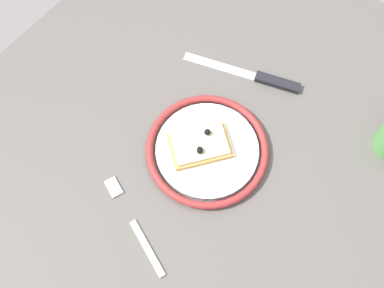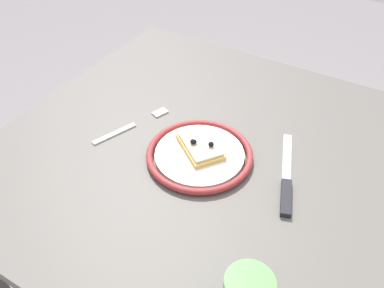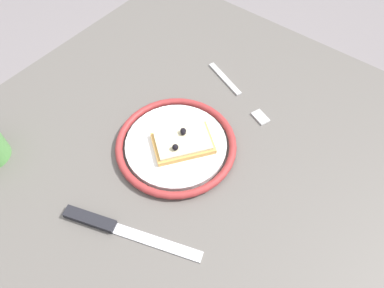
{
  "view_description": "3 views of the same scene",
  "coord_description": "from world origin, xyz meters",
  "px_view_note": "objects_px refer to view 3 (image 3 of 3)",
  "views": [
    {
      "loc": [
        -0.32,
        -0.23,
        1.58
      ],
      "look_at": [
        -0.05,
        -0.01,
        0.77
      ],
      "focal_mm": 45.88,
      "sensor_mm": 36.0,
      "label": 1
    },
    {
      "loc": [
        0.28,
        -0.59,
        1.34
      ],
      "look_at": [
        -0.06,
        -0.01,
        0.75
      ],
      "focal_mm": 38.25,
      "sensor_mm": 36.0,
      "label": 2
    },
    {
      "loc": [
        0.25,
        0.23,
        1.29
      ],
      "look_at": [
        -0.04,
        -0.0,
        0.76
      ],
      "focal_mm": 32.86,
      "sensor_mm": 36.0,
      "label": 3
    }
  ],
  "objects_px": {
    "knife": "(108,225)",
    "fork": "(237,92)",
    "plate": "(176,145)",
    "pizza_slice_near": "(183,142)",
    "dining_table": "(179,192)"
  },
  "relations": [
    {
      "from": "knife",
      "to": "fork",
      "type": "bearing_deg",
      "value": -179.99
    },
    {
      "from": "pizza_slice_near",
      "to": "knife",
      "type": "height_order",
      "value": "pizza_slice_near"
    },
    {
      "from": "dining_table",
      "to": "pizza_slice_near",
      "type": "distance_m",
      "value": 0.13
    },
    {
      "from": "dining_table",
      "to": "knife",
      "type": "height_order",
      "value": "knife"
    },
    {
      "from": "plate",
      "to": "fork",
      "type": "bearing_deg",
      "value": 176.05
    },
    {
      "from": "pizza_slice_near",
      "to": "knife",
      "type": "distance_m",
      "value": 0.2
    },
    {
      "from": "plate",
      "to": "knife",
      "type": "relative_size",
      "value": 0.98
    },
    {
      "from": "pizza_slice_near",
      "to": "knife",
      "type": "relative_size",
      "value": 0.56
    },
    {
      "from": "fork",
      "to": "knife",
      "type": "bearing_deg",
      "value": 0.01
    },
    {
      "from": "knife",
      "to": "pizza_slice_near",
      "type": "bearing_deg",
      "value": -179.88
    },
    {
      "from": "dining_table",
      "to": "pizza_slice_near",
      "type": "height_order",
      "value": "pizza_slice_near"
    },
    {
      "from": "pizza_slice_near",
      "to": "fork",
      "type": "height_order",
      "value": "pizza_slice_near"
    },
    {
      "from": "pizza_slice_near",
      "to": "fork",
      "type": "relative_size",
      "value": 0.67
    },
    {
      "from": "plate",
      "to": "pizza_slice_near",
      "type": "bearing_deg",
      "value": 112.74
    },
    {
      "from": "pizza_slice_near",
      "to": "fork",
      "type": "xyz_separation_m",
      "value": [
        -0.18,
        0.0,
        -0.02
      ]
    }
  ]
}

